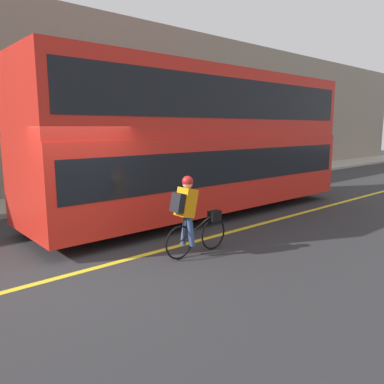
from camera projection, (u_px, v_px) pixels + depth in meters
ground_plane at (93, 267)px, 6.71m from camera, size 80.00×80.00×0.00m
road_center_line at (95, 268)px, 6.66m from camera, size 50.00×0.14×0.01m
bus at (202, 137)px, 10.54m from camera, size 9.87×2.59×4.00m
cyclist_on_bike at (190, 213)px, 7.17m from camera, size 1.56×0.32×1.58m
trash_bin at (101, 182)px, 13.25m from camera, size 0.58×0.58×0.84m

